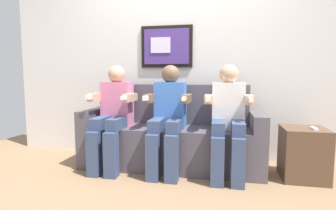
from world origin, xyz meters
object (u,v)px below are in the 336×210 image
(couch, at_px, (171,138))
(spare_remote_on_table, at_px, (314,128))
(person_on_right, at_px, (228,116))
(person_in_middle, at_px, (168,114))
(person_on_left, at_px, (113,112))
(side_table_right, at_px, (303,154))

(couch, bearing_deg, spare_remote_on_table, -6.78)
(person_on_right, bearing_deg, couch, 164.49)
(person_in_middle, distance_m, spare_remote_on_table, 1.39)
(person_on_right, bearing_deg, spare_remote_on_table, 0.22)
(person_on_right, distance_m, spare_remote_on_table, 0.79)
(couch, xyz_separation_m, person_on_right, (0.60, -0.17, 0.29))
(couch, bearing_deg, person_on_left, -164.49)
(couch, relative_size, side_table_right, 3.88)
(person_in_middle, relative_size, spare_remote_on_table, 8.54)
(side_table_right, bearing_deg, person_in_middle, -177.33)
(side_table_right, height_order, spare_remote_on_table, spare_remote_on_table)
(couch, height_order, person_in_middle, person_in_middle)
(person_in_middle, bearing_deg, person_on_right, 0.00)
(person_on_right, height_order, spare_remote_on_table, person_on_right)
(couch, height_order, person_on_left, person_on_left)
(person_on_right, bearing_deg, person_on_left, 180.00)
(couch, xyz_separation_m, spare_remote_on_table, (1.38, -0.16, 0.20))
(spare_remote_on_table, bearing_deg, person_on_right, -179.78)
(couch, relative_size, spare_remote_on_table, 14.93)
(person_in_middle, xyz_separation_m, person_on_right, (0.60, 0.00, 0.00))
(person_in_middle, relative_size, person_on_right, 1.00)
(couch, bearing_deg, side_table_right, -4.59)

